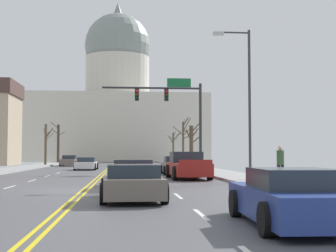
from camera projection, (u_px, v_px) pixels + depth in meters
The scene contains 17 objects.
ground at pixel (86, 189), 20.12m from camera, with size 20.00×180.00×0.20m.
signal_gantry at pixel (174, 105), 38.61m from camera, with size 7.91×0.41×7.35m.
street_lamp_right at pixel (245, 91), 25.80m from camera, with size 2.01×0.24×7.95m.
capitol_building at pixel (117, 109), 98.03m from camera, with size 34.46×22.03×32.30m.
sedan_near_00 at pixel (176, 166), 35.07m from camera, with size 2.04×4.57×1.31m.
pickup_truck_near_01 at pixel (188, 167), 29.01m from camera, with size 2.35×5.65×1.60m.
sedan_near_02 at pixel (133, 174), 21.33m from camera, with size 2.05×4.67×1.23m.
sedan_near_03 at pixel (132, 183), 15.61m from camera, with size 2.12×4.45×1.15m.
sedan_near_04 at pixel (291, 199), 10.14m from camera, with size 2.09×4.64×1.19m.
sedan_oncoming_00 at pixel (86, 164), 44.62m from camera, with size 2.03×4.52×1.14m.
sedan_oncoming_01 at pixel (69, 161), 58.29m from camera, with size 1.97×4.69×1.29m.
bare_tree_00 at pixel (174, 146), 66.07m from camera, with size 2.05×1.89×4.48m.
bare_tree_01 at pixel (58, 143), 74.24m from camera, with size 2.16×1.35×6.15m.
bare_tree_02 at pixel (184, 140), 60.59m from camera, with size 3.02×1.90×5.87m.
bare_tree_03 at pixel (46, 143), 59.61m from camera, with size 1.53×1.73×4.95m.
bare_tree_04 at pixel (191, 145), 48.59m from camera, with size 1.73×1.83×4.38m.
pedestrian_00 at pixel (280, 162), 22.94m from camera, with size 0.35×0.34×1.73m.
Camera 1 is at (1.63, -20.46, 1.50)m, focal length 52.02 mm.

